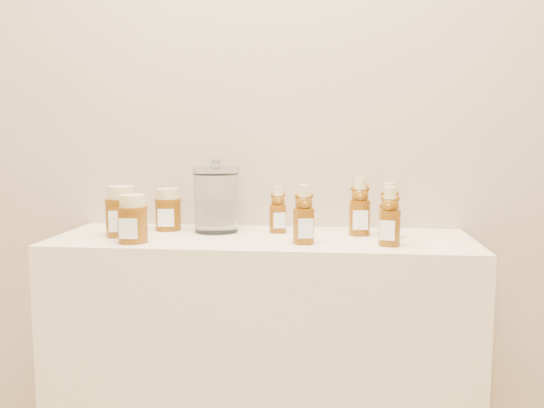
# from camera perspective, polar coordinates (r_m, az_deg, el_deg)

# --- Properties ---
(wall_back) EXTENTS (3.50, 0.02, 2.70)m
(wall_back) POSITION_cam_1_polar(r_m,az_deg,el_deg) (1.84, -0.26, 11.80)
(wall_back) COLOR tan
(wall_back) RESTS_ON ground
(display_table) EXTENTS (1.20, 0.40, 0.90)m
(display_table) POSITION_cam_1_polar(r_m,az_deg,el_deg) (1.79, -0.96, -17.57)
(display_table) COLOR beige
(display_table) RESTS_ON ground
(bear_bottle_back_left) EXTENTS (0.07, 0.07, 0.16)m
(bear_bottle_back_left) POSITION_cam_1_polar(r_m,az_deg,el_deg) (1.72, 0.59, -0.24)
(bear_bottle_back_left) COLOR #623207
(bear_bottle_back_left) RESTS_ON display_table
(bear_bottle_back_mid) EXTENTS (0.07, 0.07, 0.19)m
(bear_bottle_back_mid) POSITION_cam_1_polar(r_m,az_deg,el_deg) (1.70, 8.70, 0.13)
(bear_bottle_back_mid) COLOR #623207
(bear_bottle_back_mid) RESTS_ON display_table
(bear_bottle_back_right) EXTENTS (0.06, 0.06, 0.18)m
(bear_bottle_back_right) POSITION_cam_1_polar(r_m,az_deg,el_deg) (1.67, 11.55, -0.27)
(bear_bottle_back_right) COLOR #623207
(bear_bottle_back_right) RESTS_ON display_table
(bear_bottle_front_left) EXTENTS (0.07, 0.07, 0.18)m
(bear_bottle_front_left) POSITION_cam_1_polar(r_m,az_deg,el_deg) (1.55, 3.16, -0.65)
(bear_bottle_front_left) COLOR #623207
(bear_bottle_front_left) RESTS_ON display_table
(bear_bottle_front_right) EXTENTS (0.08, 0.08, 0.18)m
(bear_bottle_front_right) POSITION_cam_1_polar(r_m,az_deg,el_deg) (1.55, 11.61, -0.84)
(bear_bottle_front_right) COLOR #623207
(bear_bottle_front_right) RESTS_ON display_table
(honey_jar_left) EXTENTS (0.11, 0.11, 0.15)m
(honey_jar_left) POSITION_cam_1_polar(r_m,az_deg,el_deg) (1.72, -14.73, -0.69)
(honey_jar_left) COLOR #623207
(honey_jar_left) RESTS_ON display_table
(honey_jar_back) EXTENTS (0.09, 0.09, 0.13)m
(honey_jar_back) POSITION_cam_1_polar(r_m,az_deg,el_deg) (1.80, -10.27, -0.52)
(honey_jar_back) COLOR #623207
(honey_jar_back) RESTS_ON display_table
(honey_jar_front) EXTENTS (0.09, 0.09, 0.13)m
(honey_jar_front) POSITION_cam_1_polar(r_m,az_deg,el_deg) (1.61, -13.64, -1.43)
(honey_jar_front) COLOR #623207
(honey_jar_front) RESTS_ON display_table
(glass_canister) EXTENTS (0.18, 0.18, 0.21)m
(glass_canister) POSITION_cam_1_polar(r_m,az_deg,el_deg) (1.74, -5.55, 0.72)
(glass_canister) COLOR white
(glass_canister) RESTS_ON display_table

